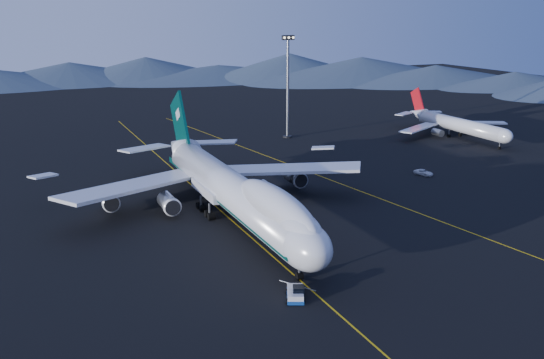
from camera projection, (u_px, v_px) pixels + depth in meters
name	position (u px, v px, depth m)	size (l,w,h in m)	color
ground	(232.00, 221.00, 106.93)	(500.00, 500.00, 0.00)	black
taxiway_line_main	(232.00, 221.00, 106.93)	(0.25, 220.00, 0.01)	gold
taxiway_line_side	(350.00, 187.00, 127.47)	(0.25, 200.00, 0.01)	gold
boeing_747	(232.00, 189.00, 105.40)	(59.62, 72.43, 19.37)	silver
pushback_tug	(295.00, 294.00, 78.00)	(3.67, 4.74, 1.84)	silver
second_jet	(456.00, 124.00, 176.93)	(38.88, 43.93, 12.50)	silver
service_van	(424.00, 172.00, 136.65)	(2.04, 4.43, 1.23)	silver
floodlight_mast	(288.00, 87.00, 173.68)	(3.61, 2.71, 29.25)	black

